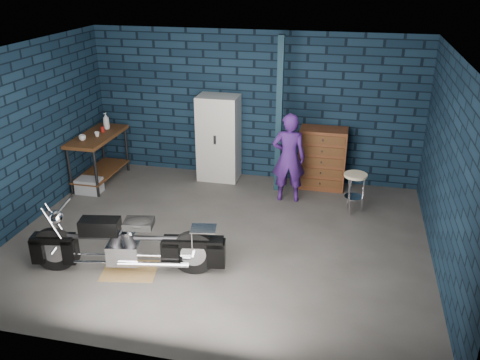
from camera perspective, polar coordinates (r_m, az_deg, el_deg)
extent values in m
plane|color=#55534F|center=(7.55, -2.36, -6.62)|extent=(6.00, 6.00, 0.00)
cube|color=black|center=(9.29, 1.55, 8.26)|extent=(6.00, 0.02, 2.70)
cube|color=black|center=(8.26, -23.13, 4.41)|extent=(0.02, 5.00, 2.70)
cube|color=black|center=(6.86, 22.42, 0.88)|extent=(0.02, 5.00, 2.70)
cube|color=white|center=(6.63, -2.75, 14.06)|extent=(6.00, 5.00, 0.02)
cube|color=#112938|center=(8.68, 4.41, 7.11)|extent=(0.10, 0.10, 2.70)
cube|color=#59331A|center=(9.63, -15.50, 2.34)|extent=(0.60, 1.40, 0.91)
cube|color=brown|center=(6.97, -12.26, -9.91)|extent=(0.79, 0.65, 0.01)
imported|color=#431E73|center=(8.48, 5.49, 2.49)|extent=(0.60, 0.43, 1.53)
cube|color=#989BA0|center=(9.33, -16.57, -0.61)|extent=(0.42, 0.30, 0.26)
cube|color=silver|center=(9.34, -2.41, 4.71)|extent=(0.74, 0.53, 1.58)
cube|color=brown|center=(9.13, 9.21, 2.38)|extent=(0.82, 0.46, 1.10)
imported|color=beige|center=(9.23, -17.28, 4.55)|extent=(0.15, 0.15, 0.10)
imported|color=beige|center=(9.37, -15.76, 4.98)|extent=(0.11, 0.11, 0.08)
cylinder|color=maroon|center=(9.60, -15.17, 5.52)|extent=(0.08, 0.08, 0.10)
imported|color=#989BA0|center=(9.74, -14.81, 6.44)|extent=(0.14, 0.14, 0.31)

